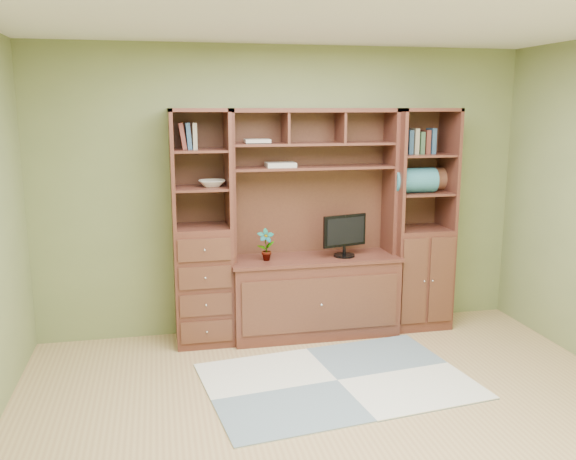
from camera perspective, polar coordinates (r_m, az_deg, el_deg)
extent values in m
cube|color=tan|center=(4.16, 5.74, -18.26)|extent=(4.60, 4.10, 0.04)
cube|color=white|center=(3.66, 6.60, 19.86)|extent=(4.60, 4.10, 0.04)
cube|color=olive|center=(5.61, -0.24, 3.65)|extent=(4.50, 0.04, 2.60)
cube|color=olive|center=(1.99, 24.85, -12.16)|extent=(4.50, 0.04, 2.60)
cube|color=#4F251B|center=(5.44, 2.53, 0.48)|extent=(1.54, 0.53, 2.05)
cube|color=#4F251B|center=(5.32, -8.06, 0.12)|extent=(0.50, 0.45, 2.05)
cube|color=#4F251B|center=(5.82, 12.24, 0.94)|extent=(0.55, 0.45, 2.05)
cube|color=#A9AFAF|center=(4.81, 4.64, -13.88)|extent=(2.12, 1.55, 0.01)
cube|color=black|center=(5.49, 5.33, 0.19)|extent=(0.47, 0.30, 0.53)
imported|color=#985333|center=(5.35, -2.09, -1.39)|extent=(0.15, 0.10, 0.28)
cube|color=#B6AD9B|center=(5.39, -0.71, 6.13)|extent=(0.26, 0.19, 0.04)
imported|color=silver|center=(5.27, -7.13, 4.36)|extent=(0.23, 0.23, 0.06)
cube|color=#2D6A76|center=(5.68, 11.70, 4.57)|extent=(0.39, 0.23, 0.23)
cube|color=brown|center=(5.89, 13.27, 4.68)|extent=(0.38, 0.21, 0.21)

